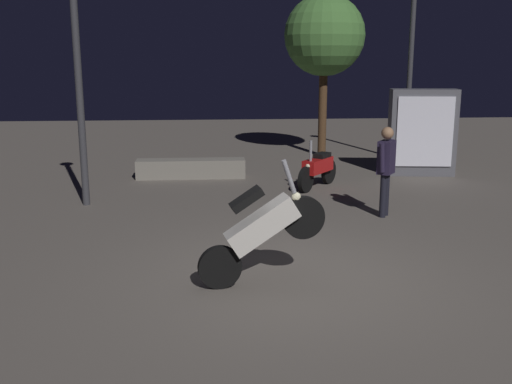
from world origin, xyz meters
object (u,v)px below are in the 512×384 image
Objects in this scene: motorcycle_white_foreground at (262,229)px; person_rider_beside at (386,164)px; streetlamp_near at (411,46)px; streetlamp_far at (77,58)px; motorcycle_red_parked_left at (318,168)px; kiosk_billboard at (422,132)px.

motorcycle_white_foreground is 1.00× the size of person_rider_beside.
person_rider_beside reaches higher than motorcycle_white_foreground.
motorcycle_white_foreground is at bearing -118.21° from streetlamp_near.
motorcycle_white_foreground is at bearing -55.22° from streetlamp_far.
motorcycle_red_parked_left is at bearing 63.74° from motorcycle_white_foreground.
kiosk_billboard is (7.64, 2.47, -1.79)m from streetlamp_far.
streetlamp_far is (-7.93, -4.51, -0.30)m from streetlamp_near.
person_rider_beside is (2.53, 3.18, 0.24)m from motorcycle_white_foreground.
motorcycle_red_parked_left is 0.66× the size of kiosk_billboard.
motorcycle_red_parked_left is 0.83× the size of person_rider_beside.
motorcycle_white_foreground is 0.34× the size of streetlamp_near.
motorcycle_red_parked_left is 0.31× the size of streetlamp_far.
motorcycle_red_parked_left is 3.14m from kiosk_billboard.
kiosk_billboard is (4.53, 6.95, 0.31)m from motorcycle_white_foreground.
streetlamp_near is at bearing 52.60° from motorcycle_white_foreground.
motorcycle_red_parked_left is at bearing 13.73° from streetlamp_far.
streetlamp_far is at bearing -150.35° from streetlamp_near.
motorcycle_white_foreground is 8.30m from kiosk_billboard.
person_rider_beside is 0.33× the size of streetlamp_near.
streetlamp_far is (-5.64, 1.29, 1.86)m from person_rider_beside.
streetlamp_near is at bearing -76.99° from person_rider_beside.
motorcycle_red_parked_left is at bearing -37.71° from person_rider_beside.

